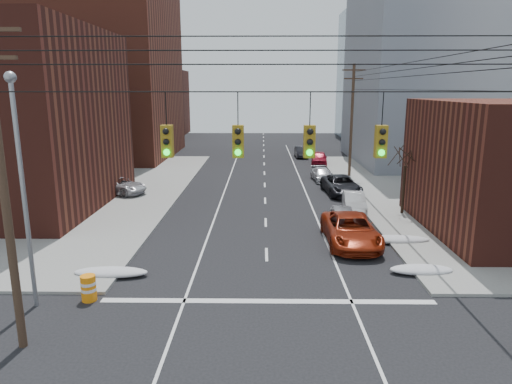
{
  "coord_description": "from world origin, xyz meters",
  "views": [
    {
      "loc": [
        -0.26,
        -11.08,
        8.7
      ],
      "look_at": [
        -0.59,
        13.94,
        3.0
      ],
      "focal_mm": 32.0,
      "sensor_mm": 36.0,
      "label": 1
    }
  ],
  "objects_px": {
    "parked_car_a": "(343,219)",
    "lot_car_c": "(22,206)",
    "parked_car_c": "(341,185)",
    "parked_car_e": "(319,158)",
    "parked_car_f": "(301,152)",
    "lot_car_a": "(91,186)",
    "parked_car_d": "(322,175)",
    "lot_car_b": "(118,186)",
    "lot_car_d": "(52,175)",
    "parked_car_b": "(354,202)",
    "construction_barrel": "(89,288)",
    "red_pickup": "(351,230)"
  },
  "relations": [
    {
      "from": "parked_car_a",
      "to": "construction_barrel",
      "type": "bearing_deg",
      "value": -134.84
    },
    {
      "from": "lot_car_d",
      "to": "construction_barrel",
      "type": "xyz_separation_m",
      "value": [
        12.1,
        -23.43,
        -0.3
      ]
    },
    {
      "from": "parked_car_b",
      "to": "parked_car_e",
      "type": "xyz_separation_m",
      "value": [
        0.0,
        20.71,
        0.08
      ]
    },
    {
      "from": "parked_car_a",
      "to": "lot_car_b",
      "type": "bearing_deg",
      "value": 157.64
    },
    {
      "from": "parked_car_a",
      "to": "lot_car_a",
      "type": "relative_size",
      "value": 1.04
    },
    {
      "from": "parked_car_a",
      "to": "lot_car_c",
      "type": "height_order",
      "value": "lot_car_c"
    },
    {
      "from": "parked_car_a",
      "to": "parked_car_f",
      "type": "xyz_separation_m",
      "value": [
        0.0,
        30.96,
        -0.05
      ]
    },
    {
      "from": "parked_car_e",
      "to": "lot_car_d",
      "type": "bearing_deg",
      "value": -149.32
    },
    {
      "from": "parked_car_e",
      "to": "lot_car_d",
      "type": "relative_size",
      "value": 1.06
    },
    {
      "from": "lot_car_a",
      "to": "lot_car_d",
      "type": "relative_size",
      "value": 0.99
    },
    {
      "from": "lot_car_a",
      "to": "parked_car_e",
      "type": "bearing_deg",
      "value": -28.76
    },
    {
      "from": "parked_car_e",
      "to": "lot_car_c",
      "type": "height_order",
      "value": "same"
    },
    {
      "from": "parked_car_b",
      "to": "lot_car_b",
      "type": "height_order",
      "value": "lot_car_b"
    },
    {
      "from": "parked_car_a",
      "to": "lot_car_c",
      "type": "relative_size",
      "value": 0.92
    },
    {
      "from": "parked_car_a",
      "to": "lot_car_c",
      "type": "distance_m",
      "value": 21.68
    },
    {
      "from": "lot_car_d",
      "to": "parked_car_a",
      "type": "bearing_deg",
      "value": -135.36
    },
    {
      "from": "parked_car_c",
      "to": "lot_car_c",
      "type": "xyz_separation_m",
      "value": [
        -23.12,
        -7.46,
        0.06
      ]
    },
    {
      "from": "parked_car_c",
      "to": "parked_car_a",
      "type": "bearing_deg",
      "value": -103.84
    },
    {
      "from": "lot_car_d",
      "to": "lot_car_b",
      "type": "bearing_deg",
      "value": -136.05
    },
    {
      "from": "parked_car_c",
      "to": "parked_car_d",
      "type": "relative_size",
      "value": 1.31
    },
    {
      "from": "red_pickup",
      "to": "parked_car_a",
      "type": "height_order",
      "value": "red_pickup"
    },
    {
      "from": "parked_car_d",
      "to": "construction_barrel",
      "type": "relative_size",
      "value": 3.85
    },
    {
      "from": "parked_car_e",
      "to": "parked_car_f",
      "type": "relative_size",
      "value": 1.06
    },
    {
      "from": "parked_car_e",
      "to": "lot_car_b",
      "type": "distance_m",
      "value": 24.45
    },
    {
      "from": "parked_car_e",
      "to": "parked_car_f",
      "type": "xyz_separation_m",
      "value": [
        -1.6,
        5.76,
        -0.07
      ]
    },
    {
      "from": "parked_car_c",
      "to": "lot_car_d",
      "type": "relative_size",
      "value": 1.33
    },
    {
      "from": "red_pickup",
      "to": "parked_car_c",
      "type": "bearing_deg",
      "value": 82.38
    },
    {
      "from": "red_pickup",
      "to": "parked_car_f",
      "type": "distance_m",
      "value": 33.55
    },
    {
      "from": "parked_car_c",
      "to": "parked_car_e",
      "type": "bearing_deg",
      "value": 85.24
    },
    {
      "from": "parked_car_d",
      "to": "lot_car_b",
      "type": "height_order",
      "value": "lot_car_b"
    },
    {
      "from": "parked_car_a",
      "to": "parked_car_b",
      "type": "xyz_separation_m",
      "value": [
        1.6,
        4.49,
        -0.06
      ]
    },
    {
      "from": "red_pickup",
      "to": "parked_car_c",
      "type": "height_order",
      "value": "red_pickup"
    },
    {
      "from": "lot_car_d",
      "to": "parked_car_f",
      "type": "bearing_deg",
      "value": -70.8
    },
    {
      "from": "parked_car_a",
      "to": "lot_car_d",
      "type": "height_order",
      "value": "lot_car_d"
    },
    {
      "from": "parked_car_b",
      "to": "parked_car_f",
      "type": "bearing_deg",
      "value": 98.98
    },
    {
      "from": "construction_barrel",
      "to": "lot_car_a",
      "type": "bearing_deg",
      "value": 109.99
    },
    {
      "from": "parked_car_b",
      "to": "parked_car_d",
      "type": "bearing_deg",
      "value": 100.01
    },
    {
      "from": "lot_car_a",
      "to": "parked_car_c",
      "type": "bearing_deg",
      "value": -64.04
    },
    {
      "from": "parked_car_f",
      "to": "lot_car_d",
      "type": "relative_size",
      "value": 1.0
    },
    {
      "from": "parked_car_c",
      "to": "lot_car_b",
      "type": "distance_m",
      "value": 18.59
    },
    {
      "from": "parked_car_d",
      "to": "parked_car_e",
      "type": "height_order",
      "value": "parked_car_e"
    },
    {
      "from": "parked_car_e",
      "to": "lot_car_a",
      "type": "height_order",
      "value": "lot_car_a"
    },
    {
      "from": "construction_barrel",
      "to": "parked_car_e",
      "type": "bearing_deg",
      "value": 68.39
    },
    {
      "from": "lot_car_d",
      "to": "parked_car_e",
      "type": "bearing_deg",
      "value": -82.16
    },
    {
      "from": "lot_car_a",
      "to": "lot_car_c",
      "type": "xyz_separation_m",
      "value": [
        -2.3,
        -6.62,
        -0.0
      ]
    },
    {
      "from": "lot_car_a",
      "to": "lot_car_b",
      "type": "xyz_separation_m",
      "value": [
        2.25,
        0.14,
        -0.01
      ]
    },
    {
      "from": "lot_car_c",
      "to": "lot_car_b",
      "type": "bearing_deg",
      "value": -34.55
    },
    {
      "from": "parked_car_c",
      "to": "lot_car_d",
      "type": "bearing_deg",
      "value": 167.49
    },
    {
      "from": "parked_car_b",
      "to": "parked_car_d",
      "type": "xyz_separation_m",
      "value": [
        -0.87,
        11.07,
        -0.07
      ]
    },
    {
      "from": "lot_car_b",
      "to": "lot_car_c",
      "type": "xyz_separation_m",
      "value": [
        -4.55,
        -6.76,
        0.01
      ]
    }
  ]
}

